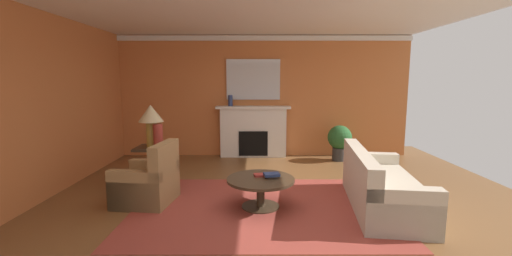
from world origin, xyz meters
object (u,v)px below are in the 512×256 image
Objects in this scene: fireplace at (254,133)px; mantel_mirror at (254,80)px; coffee_table at (261,186)px; side_table at (154,163)px; armchair_near_window at (149,184)px; potted_plant at (340,140)px; vase_on_side_table at (159,136)px; vase_mantel_left at (231,101)px; table_lamp at (152,118)px; sofa at (381,188)px.

mantel_mirror is (-0.00, 0.12, 1.30)m from fireplace.
coffee_table is 1.43× the size of side_table.
armchair_near_window is (-1.59, -3.26, -1.58)m from mantel_mirror.
armchair_near_window is (-1.59, -3.14, -0.29)m from fireplace.
armchair_near_window is at bearing -116.78° from fireplace.
coffee_table is 1.20× the size of potted_plant.
vase_on_side_table is 2.59m from vase_mantel_left.
vase_mantel_left reaches higher than coffee_table.
potted_plant reaches higher than coffee_table.
armchair_near_window is 1.14× the size of potted_plant.
table_lamp is at bearing 150.43° from coffee_table.
armchair_near_window is at bearing 173.86° from coffee_table.
sofa is 5.17× the size of vase_on_side_table.
potted_plant is (1.89, 2.92, 0.16)m from coffee_table.
coffee_table is 2.21m from side_table.
armchair_near_window is 1.27× the size of table_lamp.
armchair_near_window is at bearing -77.44° from side_table.
sofa reaches higher than potted_plant.
vase_mantel_left is (1.24, 2.19, 0.99)m from side_table.
table_lamp reaches higher than fireplace.
vase_on_side_table is (-1.77, 0.97, 0.58)m from coffee_table.
fireplace is 2.40× the size of table_lamp.
fireplace is at bearing 63.22° from armchair_near_window.
armchair_near_window reaches higher than potted_plant.
fireplace is 1.30m from mantel_mirror.
armchair_near_window is 1.36× the size of side_table.
fireplace is 3.34m from coffee_table.
armchair_near_window is at bearing 177.05° from sofa.
armchair_near_window is 1.31m from table_lamp.
sofa is 3.72m from vase_on_side_table.
potted_plant is (0.12, 2.92, 0.19)m from sofa.
side_table is 2.70m from vase_mantel_left.
potted_plant is at bearing 25.67° from table_lamp.
mantel_mirror is 3.96m from armchair_near_window.
vase_mantel_left is at bearing 60.49° from table_lamp.
vase_on_side_table reaches higher than side_table.
sofa is 2.20× the size of coffee_table.
armchair_near_window is 0.95× the size of coffee_table.
vase_on_side_table is at bearing 164.74° from sofa.
fireplace is 2.87m from side_table.
table_lamp reaches higher than vase_on_side_table.
mantel_mirror is 1.30× the size of coffee_table.
table_lamp reaches higher than potted_plant.
armchair_near_window is 0.93m from side_table.
mantel_mirror is at bearing 64.08° from armchair_near_window.
sofa is (1.90, -3.44, -1.59)m from mantel_mirror.
vase_on_side_table reaches higher than potted_plant.
potted_plant is at bearing 25.67° from side_table.
fireplace is 4.23× the size of vase_on_side_table.
vase_mantel_left reaches higher than armchair_near_window.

